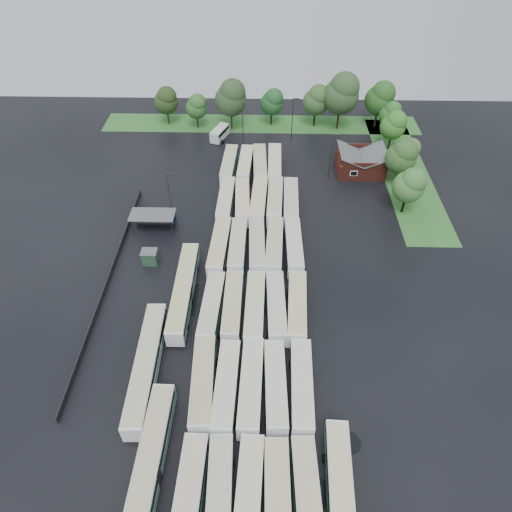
{
  "coord_description": "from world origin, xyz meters",
  "views": [
    {
      "loc": [
        3.34,
        -44.16,
        54.34
      ],
      "look_at": [
        2.0,
        12.0,
        2.5
      ],
      "focal_mm": 32.0,
      "sensor_mm": 36.0,
      "label": 1
    }
  ],
  "objects_px": {
    "artic_bus_west_a": "(149,467)",
    "artic_bus_east": "(341,511)",
    "minibus": "(220,133)",
    "brick_building": "(360,164)"
  },
  "relations": [
    {
      "from": "brick_building",
      "to": "artic_bus_east",
      "type": "bearing_deg",
      "value": -99.85
    },
    {
      "from": "artic_bus_west_a",
      "to": "artic_bus_east",
      "type": "relative_size",
      "value": 1.02
    },
    {
      "from": "artic_bus_west_a",
      "to": "artic_bus_east",
      "type": "xyz_separation_m",
      "value": [
        21.14,
        -4.01,
        -0.05
      ]
    },
    {
      "from": "artic_bus_east",
      "to": "minibus",
      "type": "relative_size",
      "value": 2.78
    },
    {
      "from": "artic_bus_east",
      "to": "minibus",
      "type": "height_order",
      "value": "artic_bus_east"
    },
    {
      "from": "brick_building",
      "to": "minibus",
      "type": "relative_size",
      "value": 1.48
    },
    {
      "from": "artic_bus_west_a",
      "to": "artic_bus_east",
      "type": "bearing_deg",
      "value": -9.71
    },
    {
      "from": "artic_bus_east",
      "to": "minibus",
      "type": "distance_m",
      "value": 85.85
    },
    {
      "from": "brick_building",
      "to": "minibus",
      "type": "distance_m",
      "value": 34.76
    },
    {
      "from": "minibus",
      "to": "artic_bus_west_a",
      "type": "bearing_deg",
      "value": -70.79
    }
  ]
}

